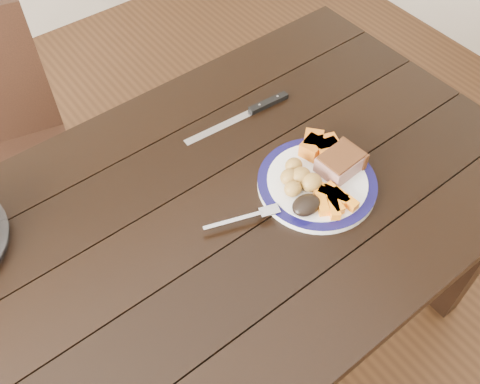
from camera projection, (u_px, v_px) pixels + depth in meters
ground at (218, 346)px, 1.80m from camera, size 4.00×4.00×0.00m
dining_table at (209, 239)px, 1.29m from camera, size 1.61×0.93×0.75m
dinner_plate at (317, 184)px, 1.27m from camera, size 0.28×0.28×0.02m
plate_rim at (317, 181)px, 1.26m from camera, size 0.28×0.28×0.02m
pork_slice at (340, 163)px, 1.26m from camera, size 0.10×0.08×0.04m
roasted_potatoes at (299, 178)px, 1.23m from camera, size 0.09×0.11×0.04m
carrot_batons at (333, 198)px, 1.21m from camera, size 0.09×0.11×0.02m
pumpkin_wedges at (320, 146)px, 1.30m from camera, size 0.10×0.10×0.04m
dark_mushroom at (306, 205)px, 1.19m from camera, size 0.07×0.05×0.03m
fork at (248, 217)px, 1.19m from camera, size 0.17×0.07×0.00m
carving_knife at (256, 109)px, 1.43m from camera, size 0.32×0.04×0.01m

